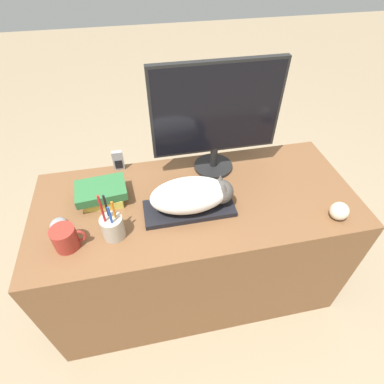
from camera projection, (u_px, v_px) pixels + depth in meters
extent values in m
plane|color=#998466|center=(207.00, 332.00, 1.64)|extent=(12.00, 12.00, 0.00)
cube|color=brown|center=(196.00, 246.00, 1.62)|extent=(1.48, 0.64, 0.73)
cube|color=black|center=(189.00, 209.00, 1.31)|extent=(0.39, 0.15, 0.02)
ellipsoid|color=white|center=(189.00, 195.00, 1.25)|extent=(0.33, 0.17, 0.14)
sphere|color=#4C4742|center=(221.00, 192.00, 1.28)|extent=(0.11, 0.11, 0.11)
cone|color=#4C4742|center=(224.00, 187.00, 1.22)|extent=(0.04, 0.04, 0.04)
cone|color=#4C4742|center=(220.00, 179.00, 1.26)|extent=(0.04, 0.04, 0.04)
cylinder|color=black|center=(213.00, 166.00, 1.53)|extent=(0.19, 0.19, 0.02)
cylinder|color=black|center=(214.00, 156.00, 1.49)|extent=(0.04, 0.04, 0.11)
cube|color=black|center=(217.00, 109.00, 1.31)|extent=(0.59, 0.03, 0.42)
cube|color=black|center=(217.00, 110.00, 1.30)|extent=(0.57, 0.01, 0.40)
ellipsoid|color=gray|center=(58.00, 225.00, 1.23)|extent=(0.07, 0.08, 0.04)
cylinder|color=#9E2D23|center=(65.00, 238.00, 1.15)|extent=(0.10, 0.10, 0.10)
torus|color=#9E2D23|center=(78.00, 236.00, 1.15)|extent=(0.07, 0.01, 0.07)
cylinder|color=#B2A893|center=(113.00, 227.00, 1.18)|extent=(0.09, 0.09, 0.10)
cylinder|color=orange|center=(115.00, 215.00, 1.15)|extent=(0.01, 0.01, 0.14)
cylinder|color=black|center=(108.00, 211.00, 1.14)|extent=(0.01, 0.01, 0.17)
cylinder|color=#B21E1E|center=(103.00, 214.00, 1.12)|extent=(0.01, 0.01, 0.19)
cylinder|color=#1E47B2|center=(111.00, 220.00, 1.13)|extent=(0.01, 0.01, 0.14)
sphere|color=beige|center=(339.00, 211.00, 1.26)|extent=(0.08, 0.08, 0.08)
cube|color=#99999E|center=(118.00, 160.00, 1.49)|extent=(0.05, 0.02, 0.11)
cube|color=black|center=(119.00, 165.00, 1.49)|extent=(0.04, 0.00, 0.05)
cube|color=#CCC14C|center=(104.00, 196.00, 1.35)|extent=(0.18, 0.15, 0.04)
cube|color=#2D6B38|center=(101.00, 190.00, 1.32)|extent=(0.23, 0.17, 0.04)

